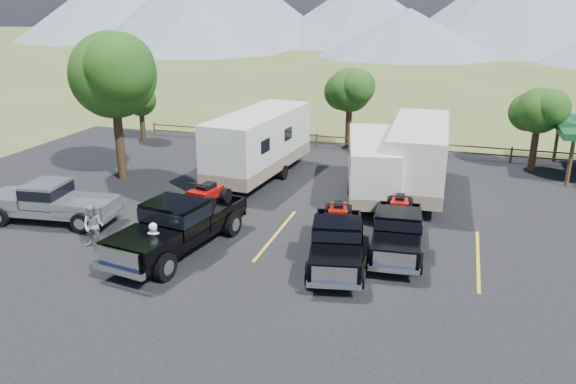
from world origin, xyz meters
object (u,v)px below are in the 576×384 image
(trailer_left, at_px, (259,144))
(trailer_right, at_px, (418,158))
(rig_right, at_px, (397,229))
(person_b, at_px, (93,226))
(tree_big_nw, at_px, (113,75))
(rig_left, at_px, (180,223))
(pickup_silver, at_px, (51,202))
(trailer_center, at_px, (372,167))
(person_a, at_px, (154,246))
(rig_center, at_px, (337,239))

(trailer_left, relative_size, trailer_right, 1.03)
(rig_right, relative_size, person_b, 3.27)
(tree_big_nw, relative_size, trailer_right, 0.77)
(tree_big_nw, xyz_separation_m, person_b, (4.13, -8.31, -4.69))
(rig_left, xyz_separation_m, rig_right, (8.01, 2.40, -0.21))
(trailer_right, relative_size, pickup_silver, 1.65)
(rig_right, bearing_deg, person_b, -168.73)
(trailer_left, height_order, trailer_right, trailer_left)
(rig_left, height_order, pickup_silver, rig_left)
(trailer_center, bearing_deg, trailer_left, 156.47)
(tree_big_nw, relative_size, person_b, 4.52)
(pickup_silver, relative_size, person_b, 3.55)
(trailer_left, relative_size, trailer_center, 1.22)
(trailer_center, bearing_deg, tree_big_nw, 171.86)
(trailer_right, height_order, person_b, trailer_right)
(trailer_left, xyz_separation_m, trailer_center, (6.32, -1.34, -0.34))
(person_a, bearing_deg, trailer_right, -140.57)
(trailer_left, relative_size, person_a, 5.86)
(tree_big_nw, distance_m, rig_left, 11.50)
(rig_center, bearing_deg, rig_left, 176.09)
(trailer_center, height_order, person_a, trailer_center)
(rig_left, xyz_separation_m, trailer_right, (8.14, 9.57, 0.75))
(rig_right, bearing_deg, pickup_silver, -178.81)
(trailer_center, xyz_separation_m, pickup_silver, (-12.79, -7.37, -0.62))
(trailer_right, bearing_deg, trailer_left, 177.75)
(trailer_left, distance_m, person_b, 10.95)
(rig_right, xyz_separation_m, pickup_silver, (-14.74, -1.47, 0.04))
(tree_big_nw, height_order, person_a, tree_big_nw)
(trailer_left, relative_size, person_b, 6.02)
(trailer_right, bearing_deg, rig_left, -132.12)
(rig_center, height_order, trailer_right, trailer_right)
(tree_big_nw, xyz_separation_m, rig_right, (15.50, -5.10, -4.66))
(trailer_left, distance_m, pickup_silver, 10.89)
(trailer_center, bearing_deg, person_b, -147.49)
(rig_left, xyz_separation_m, rig_center, (6.00, 0.72, -0.19))
(rig_left, xyz_separation_m, trailer_center, (6.06, 8.30, 0.45))
(rig_center, relative_size, trailer_left, 0.56)
(tree_big_nw, relative_size, rig_center, 1.33)
(rig_center, height_order, pickup_silver, rig_center)
(rig_left, relative_size, trailer_right, 0.70)
(trailer_center, bearing_deg, trailer_right, 19.90)
(tree_big_nw, height_order, person_b, tree_big_nw)
(person_b, bearing_deg, rig_right, 4.48)
(person_b, bearing_deg, trailer_left, 62.20)
(rig_center, bearing_deg, tree_big_nw, 142.56)
(trailer_center, bearing_deg, rig_left, -137.66)
(rig_right, distance_m, trailer_center, 6.25)
(trailer_center, xyz_separation_m, person_a, (-6.19, -10.07, -0.66))
(pickup_silver, distance_m, person_a, 7.13)
(rig_left, height_order, person_a, rig_left)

